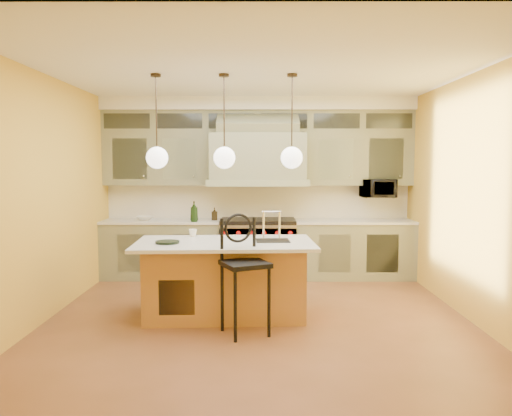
{
  "coord_description": "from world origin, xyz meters",
  "views": [
    {
      "loc": [
        -0.01,
        -5.84,
        1.85
      ],
      "look_at": [
        -0.03,
        0.7,
        1.27
      ],
      "focal_mm": 35.0,
      "sensor_mm": 36.0,
      "label": 1
    }
  ],
  "objects_px": {
    "kitchen_island": "(225,277)",
    "microwave": "(378,188)",
    "counter_stool": "(244,265)",
    "range": "(258,248)"
  },
  "relations": [
    {
      "from": "kitchen_island",
      "to": "counter_stool",
      "type": "relative_size",
      "value": 1.66
    },
    {
      "from": "counter_stool",
      "to": "microwave",
      "type": "distance_m",
      "value": 3.55
    },
    {
      "from": "range",
      "to": "kitchen_island",
      "type": "height_order",
      "value": "kitchen_island"
    },
    {
      "from": "kitchen_island",
      "to": "counter_stool",
      "type": "bearing_deg",
      "value": -71.27
    },
    {
      "from": "kitchen_island",
      "to": "microwave",
      "type": "distance_m",
      "value": 3.33
    },
    {
      "from": "range",
      "to": "counter_stool",
      "type": "relative_size",
      "value": 0.92
    },
    {
      "from": "range",
      "to": "counter_stool",
      "type": "bearing_deg",
      "value": -93.32
    },
    {
      "from": "range",
      "to": "microwave",
      "type": "distance_m",
      "value": 2.18
    },
    {
      "from": "counter_stool",
      "to": "range",
      "type": "bearing_deg",
      "value": 62.22
    },
    {
      "from": "kitchen_island",
      "to": "microwave",
      "type": "xyz_separation_m",
      "value": [
        2.34,
        2.15,
        0.98
      ]
    }
  ]
}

